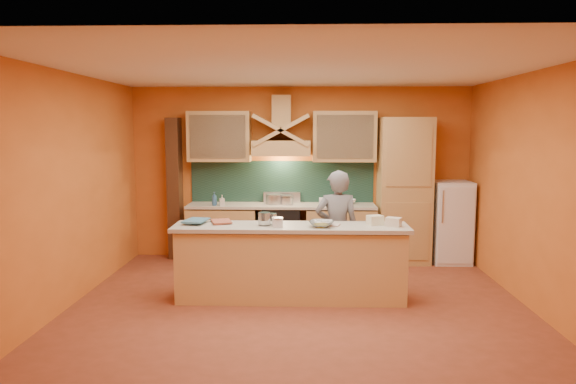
{
  "coord_description": "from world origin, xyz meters",
  "views": [
    {
      "loc": [
        0.06,
        -5.92,
        2.13
      ],
      "look_at": [
        -0.15,
        0.9,
        1.28
      ],
      "focal_mm": 32.0,
      "sensor_mm": 36.0,
      "label": 1
    }
  ],
  "objects_px": {
    "person": "(337,230)",
    "fridge": "(451,222)",
    "mixing_bowl": "(322,224)",
    "kitchen_scale": "(277,223)",
    "stove": "(281,233)"
  },
  "relations": [
    {
      "from": "person",
      "to": "kitchen_scale",
      "type": "height_order",
      "value": "person"
    },
    {
      "from": "person",
      "to": "fridge",
      "type": "bearing_deg",
      "value": -143.82
    },
    {
      "from": "stove",
      "to": "fridge",
      "type": "height_order",
      "value": "fridge"
    },
    {
      "from": "kitchen_scale",
      "to": "mixing_bowl",
      "type": "bearing_deg",
      "value": -5.37
    },
    {
      "from": "kitchen_scale",
      "to": "mixing_bowl",
      "type": "height_order",
      "value": "kitchen_scale"
    },
    {
      "from": "stove",
      "to": "mixing_bowl",
      "type": "relative_size",
      "value": 3.01
    },
    {
      "from": "kitchen_scale",
      "to": "stove",
      "type": "bearing_deg",
      "value": 82.22
    },
    {
      "from": "person",
      "to": "mixing_bowl",
      "type": "height_order",
      "value": "person"
    },
    {
      "from": "fridge",
      "to": "mixing_bowl",
      "type": "xyz_separation_m",
      "value": [
        -2.12,
        -1.99,
        0.33
      ]
    },
    {
      "from": "person",
      "to": "kitchen_scale",
      "type": "relative_size",
      "value": 13.21
    },
    {
      "from": "stove",
      "to": "person",
      "type": "height_order",
      "value": "person"
    },
    {
      "from": "person",
      "to": "mixing_bowl",
      "type": "distance_m",
      "value": 0.63
    },
    {
      "from": "stove",
      "to": "fridge",
      "type": "bearing_deg",
      "value": 0.0
    },
    {
      "from": "stove",
      "to": "kitchen_scale",
      "type": "bearing_deg",
      "value": -88.79
    },
    {
      "from": "fridge",
      "to": "mixing_bowl",
      "type": "distance_m",
      "value": 2.93
    }
  ]
}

